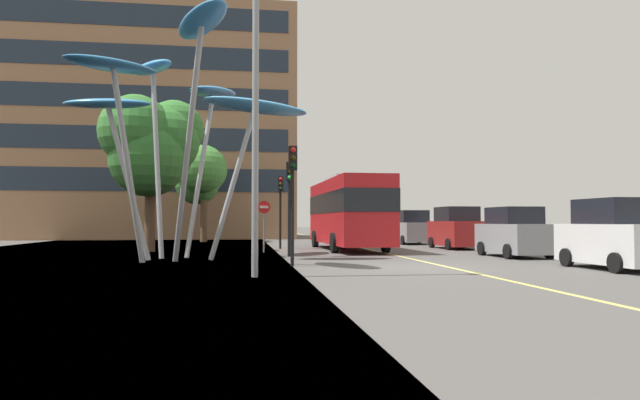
{
  "coord_description": "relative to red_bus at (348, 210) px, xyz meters",
  "views": [
    {
      "loc": [
        -5.62,
        -17.72,
        1.5
      ],
      "look_at": [
        -1.97,
        8.79,
        2.5
      ],
      "focal_mm": 31.67,
      "sensor_mm": 36.0,
      "label": 1
    }
  ],
  "objects": [
    {
      "name": "traffic_light_kerb_far",
      "position": [
        -3.51,
        -5.36,
        0.78
      ],
      "size": [
        0.28,
        0.42,
        3.99
      ],
      "color": "black",
      "rests_on": "ground"
    },
    {
      "name": "street_lamp",
      "position": [
        -4.87,
        -13.79,
        3.35
      ],
      "size": [
        1.39,
        0.44,
        8.74
      ],
      "color": "gray",
      "rests_on": "ground"
    },
    {
      "name": "tree_pavement_far",
      "position": [
        -8.58,
        12.64,
        2.9
      ],
      "size": [
        3.84,
        5.75,
        7.17
      ],
      "color": "brown",
      "rests_on": "ground"
    },
    {
      "name": "traffic_light_island_mid",
      "position": [
        -3.43,
        1.37,
        0.72
      ],
      "size": [
        0.28,
        0.42,
        3.9
      ],
      "color": "black",
      "rests_on": "ground"
    },
    {
      "name": "red_bus",
      "position": [
        0.0,
        0.0,
        0.0
      ],
      "size": [
        2.91,
        10.47,
        3.83
      ],
      "color": "red",
      "rests_on": "ground"
    },
    {
      "name": "car_parked_far",
      "position": [
        6.05,
        0.27,
        -1.03
      ],
      "size": [
        2.1,
        4.26,
        2.27
      ],
      "color": "maroon",
      "rests_on": "ground"
    },
    {
      "name": "no_entry_sign",
      "position": [
        -4.44,
        -1.93,
        -0.44
      ],
      "size": [
        0.6,
        0.12,
        2.47
      ],
      "color": "gray",
      "rests_on": "ground"
    },
    {
      "name": "car_parked_mid",
      "position": [
        5.8,
        -6.74,
        -1.11
      ],
      "size": [
        1.94,
        3.99,
        2.08
      ],
      "color": "gray",
      "rests_on": "ground"
    },
    {
      "name": "tree_pavement_near",
      "position": [
        -9.77,
        -0.7,
        3.16
      ],
      "size": [
        4.87,
        5.2,
        7.55
      ],
      "color": "brown",
      "rests_on": "ground"
    },
    {
      "name": "car_side_street",
      "position": [
        5.51,
        6.73,
        -1.07
      ],
      "size": [
        2.07,
        4.17,
        2.19
      ],
      "color": "gray",
      "rests_on": "ground"
    },
    {
      "name": "car_parked_near",
      "position": [
        6.1,
        -12.9,
        -1.07
      ],
      "size": [
        2.08,
        4.01,
        2.2
      ],
      "color": "silver",
      "rests_on": "ground"
    },
    {
      "name": "backdrop_building",
      "position": [
        -13.49,
        23.99,
        7.86
      ],
      "size": [
        25.0,
        13.53,
        19.89
      ],
      "color": "#936B4C",
      "rests_on": "ground"
    },
    {
      "name": "leaf_sculpture",
      "position": [
        -7.84,
        -6.73,
        4.43
      ],
      "size": [
        9.49,
        10.43,
        8.59
      ],
      "color": "#9EA0A5",
      "rests_on": "ground"
    },
    {
      "name": "ground",
      "position": [
        -0.6,
        -11.31,
        -2.14
      ],
      "size": [
        120.0,
        240.0,
        0.1
      ],
      "color": "#54514F"
    },
    {
      "name": "traffic_light_kerb_near",
      "position": [
        -3.82,
        -10.42,
        0.78
      ],
      "size": [
        0.28,
        0.42,
        3.98
      ],
      "color": "black",
      "rests_on": "ground"
    }
  ]
}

